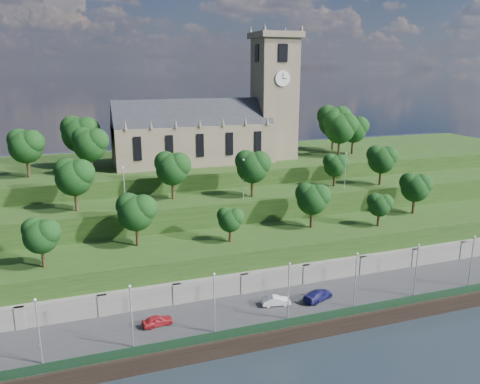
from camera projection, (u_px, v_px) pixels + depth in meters
name	position (u px, v px, depth m)	size (l,w,h in m)	color
ground	(309.00, 339.00, 60.47)	(320.00, 320.00, 0.00)	black
promenade	(290.00, 310.00, 65.71)	(160.00, 12.00, 2.00)	#2D2D30
quay_wall	(310.00, 332.00, 60.15)	(160.00, 0.50, 2.20)	black
fence	(308.00, 319.00, 60.36)	(160.00, 0.10, 1.20)	#17341F
retaining_wall	(274.00, 283.00, 70.79)	(160.00, 2.10, 5.00)	slate
embankment_lower	(259.00, 259.00, 75.92)	(160.00, 12.00, 8.00)	#1F3A13
embankment_upper	(238.00, 226.00, 85.47)	(160.00, 10.00, 12.00)	#1F3A13
hilltop	(208.00, 191.00, 104.29)	(160.00, 32.00, 15.00)	#1F3A13
church	(215.00, 125.00, 97.03)	(38.60, 12.35, 27.60)	#6E604D
trees_lower	(261.00, 205.00, 74.25)	(68.51, 9.04, 8.12)	#302212
trees_upper	(231.00, 166.00, 81.26)	(61.90, 8.57, 8.51)	#302212
trees_hilltop	(229.00, 130.00, 97.31)	(74.38, 16.51, 10.66)	#302212
lamp_posts_promenade	(289.00, 287.00, 60.44)	(60.36, 0.36, 8.01)	#B2B2B7
lamp_posts_upper	(243.00, 176.00, 80.14)	(40.36, 0.36, 7.09)	#B2B2B7
car_left	(157.00, 320.00, 59.86)	(1.59, 3.95, 1.35)	#A91C24
car_middle	(276.00, 301.00, 65.00)	(1.40, 4.00, 1.32)	silver
car_right	(318.00, 295.00, 66.48)	(2.04, 5.02, 1.46)	navy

